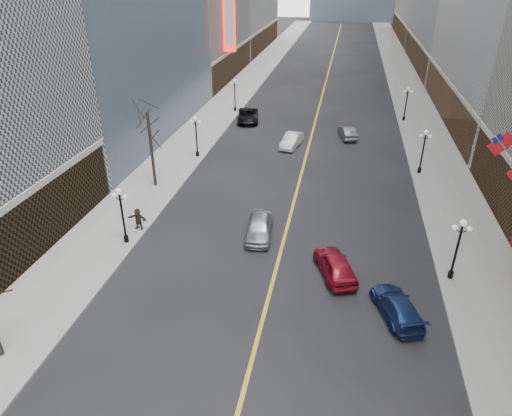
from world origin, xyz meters
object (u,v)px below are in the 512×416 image
at_px(car_nb_near, 259,227).
at_px(car_sb_near, 397,306).
at_px(streetlamp_west_1, 122,210).
at_px(streetlamp_east_2, 424,147).
at_px(streetlamp_west_3, 235,92).
at_px(car_nb_mid, 292,140).
at_px(streetlamp_east_1, 458,243).
at_px(streetlamp_east_3, 407,100).
at_px(car_nb_far, 248,116).
at_px(car_sb_far, 348,132).
at_px(car_sb_mid, 335,265).
at_px(streetlamp_west_2, 196,132).

xyz_separation_m(car_nb_near, car_sb_near, (9.90, -7.45, -0.13)).
relative_size(streetlamp_west_1, car_nb_near, 0.92).
distance_m(streetlamp_east_2, streetlamp_west_3, 29.68).
bearing_deg(car_nb_mid, streetlamp_east_1, -49.85).
xyz_separation_m(streetlamp_east_3, car_nb_far, (-20.80, -4.17, -2.08)).
bearing_deg(car_sb_far, car_sb_near, 83.07).
height_order(streetlamp_east_1, streetlamp_west_3, same).
height_order(car_sb_mid, car_sb_far, car_sb_mid).
height_order(streetlamp_west_1, car_nb_near, streetlamp_west_1).
bearing_deg(car_sb_far, streetlamp_east_2, 114.31).
bearing_deg(car_sb_far, streetlamp_east_1, 91.82).
height_order(streetlamp_west_2, car_nb_mid, streetlamp_west_2).
bearing_deg(streetlamp_east_2, car_nb_far, 146.39).
bearing_deg(car_nb_near, car_nb_far, 97.72).
height_order(car_nb_mid, car_sb_far, car_nb_mid).
height_order(car_nb_far, car_sb_mid, car_sb_mid).
xyz_separation_m(streetlamp_east_2, car_sb_mid, (-7.75, -19.01, -2.07)).
bearing_deg(car_nb_far, car_nb_mid, -61.43).
bearing_deg(streetlamp_east_3, streetlamp_east_1, -90.00).
bearing_deg(car_sb_far, car_sb_mid, 76.14).
relative_size(streetlamp_east_3, car_nb_near, 0.92).
bearing_deg(streetlamp_west_2, car_sb_mid, -50.18).
bearing_deg(streetlamp_east_3, streetlamp_west_3, 180.00).
height_order(streetlamp_west_1, car_sb_near, streetlamp_west_1).
distance_m(car_nb_mid, car_sb_near, 29.48).
distance_m(streetlamp_east_3, car_nb_near, 35.83).
bearing_deg(car_nb_mid, car_sb_mid, -66.50).
relative_size(streetlamp_west_2, car_sb_far, 1.03).
relative_size(streetlamp_east_1, streetlamp_west_3, 1.00).
bearing_deg(streetlamp_east_1, streetlamp_west_2, 142.67).
height_order(streetlamp_east_1, car_sb_near, streetlamp_east_1).
distance_m(streetlamp_east_1, streetlamp_west_3, 43.05).
height_order(streetlamp_east_2, streetlamp_west_3, same).
bearing_deg(streetlamp_east_1, car_nb_near, 167.73).
bearing_deg(streetlamp_east_1, car_sb_mid, -172.57).
bearing_deg(car_nb_far, streetlamp_west_1, -105.90).
bearing_deg(streetlamp_west_1, streetlamp_west_2, 90.00).
distance_m(car_nb_mid, car_sb_mid, 25.07).
xyz_separation_m(streetlamp_east_2, streetlamp_east_3, (0.00, 18.00, 0.00)).
bearing_deg(car_nb_far, streetlamp_east_1, -67.70).
bearing_deg(car_sb_near, car_sb_mid, -61.43).
xyz_separation_m(car_nb_near, car_sb_mid, (6.05, -4.01, -0.00)).
distance_m(streetlamp_west_1, car_nb_far, 32.02).
bearing_deg(streetlamp_east_1, streetlamp_west_1, 180.00).
relative_size(streetlamp_west_3, car_nb_near, 0.92).
height_order(streetlamp_west_1, streetlamp_west_2, same).
xyz_separation_m(car_nb_mid, car_nb_far, (-7.00, 8.51, 0.05)).
bearing_deg(streetlamp_east_3, car_sb_far, -131.60).
bearing_deg(streetlamp_east_1, streetlamp_east_2, 90.00).
distance_m(streetlamp_west_1, car_sb_far, 32.12).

